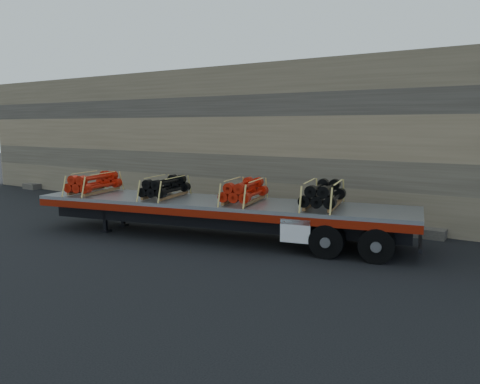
% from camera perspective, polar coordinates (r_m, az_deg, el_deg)
% --- Properties ---
extents(ground, '(120.00, 120.00, 0.00)m').
position_cam_1_polar(ground, '(17.62, -4.29, -5.67)').
color(ground, black).
rests_on(ground, ground).
extents(rock_wall, '(44.00, 3.00, 7.00)m').
position_cam_1_polar(rock_wall, '(22.63, 5.70, 6.33)').
color(rock_wall, '#7A6B54').
rests_on(rock_wall, ground).
extents(trailer, '(14.53, 5.72, 1.43)m').
position_cam_1_polar(trailer, '(17.49, -2.72, -3.36)').
color(trailer, '#A1A4A8').
rests_on(trailer, ground).
extents(bundle_front, '(1.60, 2.47, 0.81)m').
position_cam_1_polar(bundle_front, '(20.15, -17.36, 1.02)').
color(bundle_front, '#BA1A09').
rests_on(bundle_front, trailer).
extents(bundle_midfront, '(1.52, 2.35, 0.77)m').
position_cam_1_polar(bundle_midfront, '(18.29, -9.10, 0.54)').
color(bundle_midfront, black).
rests_on(bundle_midfront, trailer).
extents(bundle_midrear, '(1.57, 2.43, 0.80)m').
position_cam_1_polar(bundle_midrear, '(16.91, 0.52, 0.07)').
color(bundle_midrear, '#BA1A09').
rests_on(bundle_midrear, trailer).
extents(bundle_rear, '(1.67, 2.58, 0.84)m').
position_cam_1_polar(bundle_rear, '(16.15, 10.13, -0.35)').
color(bundle_rear, black).
rests_on(bundle_rear, trailer).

